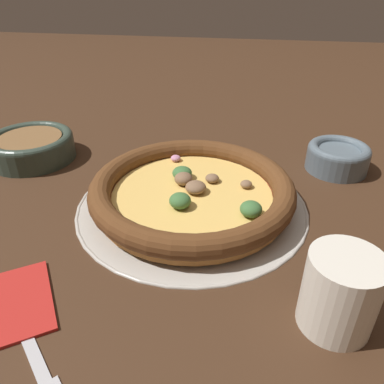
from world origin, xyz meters
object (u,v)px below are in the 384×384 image
Objects in this scene: pizza_tray at (192,204)px; bowl_near at (338,157)px; pizza at (192,191)px; drinking_cup at (340,292)px; bowl_far at (31,146)px; fork at (34,354)px.

pizza_tray is 0.29m from bowl_near.
pizza_tray is at bearing -91.66° from pizza.
drinking_cup reaches higher than pizza_tray.
bowl_near is (-0.16, 0.24, -0.00)m from pizza.
drinking_cup is at bearing 59.03° from bowl_far.
bowl_far reaches higher than pizza_tray.
bowl_far is 1.81× the size of drinking_cup.
bowl_near is at bearing 170.80° from drinking_cup.
pizza_tray is at bearing 71.22° from bowl_far.
pizza_tray is at bearing -56.24° from bowl_near.
fork is (0.09, -0.29, -0.04)m from drinking_cup.
drinking_cup is (0.31, 0.51, 0.02)m from bowl_far.
fork is at bearing -20.90° from pizza_tray.
bowl_far is (0.05, -0.57, 0.00)m from bowl_near.
pizza is at bearing 88.34° from pizza_tray.
bowl_far is (-0.11, -0.33, 0.00)m from pizza.
pizza is 3.59× the size of drinking_cup.
bowl_far is 1.10× the size of fork.
drinking_cup reaches higher than pizza.
bowl_far is at bearing -120.97° from drinking_cup.
pizza is 2.18× the size of fork.
bowl_far is at bearing -108.78° from pizza_tray.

